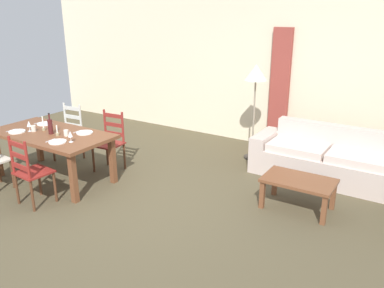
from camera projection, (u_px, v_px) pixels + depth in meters
ground_plane at (132, 202)px, 5.39m from camera, size 9.60×9.60×0.02m
wall_far at (240, 71)px, 7.59m from camera, size 9.60×0.16×2.70m
curtain_panel_left at (279, 90)px, 7.12m from camera, size 0.35×0.08×2.20m
dining_table at (51, 138)px, 5.87m from camera, size 1.90×0.96×0.75m
dining_chair_near_right at (30, 171)px, 5.14m from camera, size 0.45×0.43×0.96m
dining_chair_far_left at (69, 133)px, 6.76m from camera, size 0.45×0.43×0.96m
dining_chair_far_right at (110, 142)px, 6.30m from camera, size 0.45×0.43×0.96m
dinner_plate_near_left at (17, 132)px, 5.86m from camera, size 0.24×0.24×0.02m
fork_near_left at (11, 130)px, 5.94m from camera, size 0.03×0.17×0.01m
dinner_plate_near_right at (58, 142)px, 5.41m from camera, size 0.24×0.24×0.02m
fork_near_right at (50, 140)px, 5.49m from camera, size 0.03×0.17×0.01m
dinner_plate_far_left at (45, 124)px, 6.26m from camera, size 0.24×0.24×0.02m
fork_far_left at (39, 123)px, 6.34m from camera, size 0.02×0.17×0.01m
dinner_plate_far_right at (85, 133)px, 5.81m from camera, size 0.24×0.24×0.02m
fork_far_right at (78, 131)px, 5.89m from camera, size 0.02×0.17×0.01m
wine_bottle at (50, 126)px, 5.75m from camera, size 0.07×0.07×0.32m
wine_glass_near_left at (29, 124)px, 5.87m from camera, size 0.06×0.06×0.16m
wine_glass_near_right at (70, 134)px, 5.39m from camera, size 0.06×0.06×0.16m
coffee_cup_primary at (66, 133)px, 5.68m from camera, size 0.07×0.07×0.09m
coffee_cup_secondary at (34, 128)px, 5.89m from camera, size 0.07×0.07×0.09m
candle_tall at (43, 127)px, 5.93m from camera, size 0.05×0.05×0.22m
candle_short at (57, 133)px, 5.70m from camera, size 0.05×0.05×0.16m
couch at (329, 160)px, 6.02m from camera, size 2.29×0.83×0.80m
coffee_table at (299, 184)px, 5.07m from camera, size 0.90×0.56×0.42m
standing_lamp at (256, 78)px, 6.48m from camera, size 0.40×0.40×1.64m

